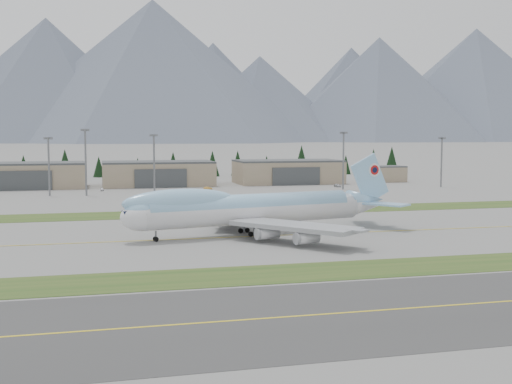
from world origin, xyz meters
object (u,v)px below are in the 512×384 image
object	(u,v)px
service_vehicle_c	(338,187)
hangar_center	(158,173)
hangar_right	(288,172)
service_vehicle_b	(208,190)
service_vehicle_a	(102,191)
boeing_747_freighter	(252,208)
hangar_left	(27,175)

from	to	relation	value
service_vehicle_c	hangar_center	bearing A→B (deg)	152.09
hangar_right	service_vehicle_b	distance (m)	50.00
hangar_right	service_vehicle_a	distance (m)	87.33
hangar_right	service_vehicle_c	size ratio (longest dim) A/B	10.96
hangar_center	service_vehicle_c	distance (m)	79.22
service_vehicle_a	service_vehicle_c	bearing A→B (deg)	-8.35
boeing_747_freighter	hangar_center	size ratio (longest dim) A/B	1.42
service_vehicle_a	boeing_747_freighter	bearing A→B (deg)	-81.22
service_vehicle_a	service_vehicle_b	xyz separation A→B (m)	(42.21, -4.42, 0.00)
hangar_left	service_vehicle_b	distance (m)	77.66
hangar_right	service_vehicle_c	bearing A→B (deg)	-61.88
hangar_left	service_vehicle_b	bearing A→B (deg)	-19.89
hangar_left	hangar_right	bearing A→B (deg)	0.00
hangar_left	hangar_right	xyz separation A→B (m)	(115.00, 0.00, 0.00)
service_vehicle_b	service_vehicle_c	world-z (taller)	service_vehicle_c
hangar_center	service_vehicle_a	world-z (taller)	hangar_center
hangar_left	service_vehicle_a	distance (m)	38.06
boeing_747_freighter	hangar_center	bearing A→B (deg)	81.42
boeing_747_freighter	hangar_center	world-z (taller)	boeing_747_freighter
hangar_right	service_vehicle_c	distance (m)	30.90
service_vehicle_a	hangar_left	bearing A→B (deg)	138.91
boeing_747_freighter	service_vehicle_b	size ratio (longest dim) A/B	19.14
boeing_747_freighter	service_vehicle_c	bearing A→B (deg)	49.39
service_vehicle_b	hangar_right	bearing A→B (deg)	-66.47
hangar_left	hangar_center	distance (m)	55.00
boeing_747_freighter	service_vehicle_c	xyz separation A→B (m)	(66.88, 120.04, -5.89)
hangar_right	service_vehicle_a	xyz separation A→B (m)	(-84.36, -21.93, -5.39)
service_vehicle_a	service_vehicle_c	distance (m)	98.82
hangar_center	hangar_left	bearing A→B (deg)	180.00
hangar_right	service_vehicle_c	xyz separation A→B (m)	(14.34, -26.84, -5.39)
hangar_left	service_vehicle_b	size ratio (longest dim) A/B	13.48
hangar_right	service_vehicle_a	bearing A→B (deg)	-165.43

